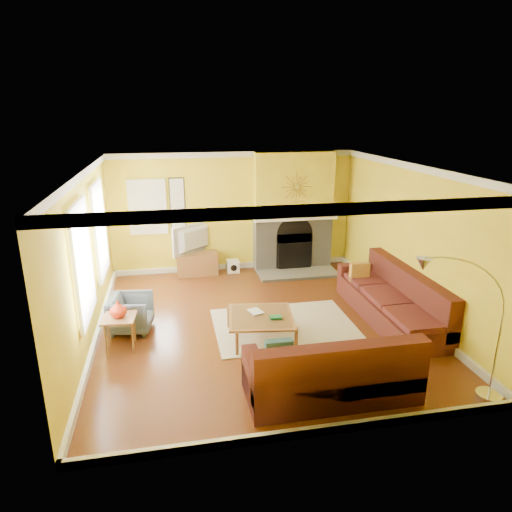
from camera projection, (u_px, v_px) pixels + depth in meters
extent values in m
cube|color=brown|center=(260.00, 324.00, 8.01)|extent=(5.50, 6.00, 0.02)
cube|color=white|center=(260.00, 167.00, 7.18)|extent=(5.50, 6.00, 0.02)
cube|color=yellow|center=(233.00, 212.00, 10.41)|extent=(5.50, 0.02, 2.70)
cube|color=yellow|center=(317.00, 332.00, 4.78)|extent=(5.50, 0.02, 2.70)
cube|color=yellow|center=(86.00, 260.00, 7.09)|extent=(0.02, 6.00, 2.70)
cube|color=yellow|center=(412.00, 241.00, 8.10)|extent=(0.02, 6.00, 2.70)
cube|color=white|center=(99.00, 230.00, 8.26)|extent=(0.06, 1.22, 1.72)
cube|color=white|center=(81.00, 262.00, 6.49)|extent=(0.06, 1.22, 1.72)
cube|color=white|center=(147.00, 207.00, 9.95)|extent=(0.82, 0.06, 1.22)
cube|color=white|center=(177.00, 204.00, 10.06)|extent=(0.34, 0.04, 1.14)
cube|color=white|center=(296.00, 218.00, 10.26)|extent=(1.92, 0.22, 0.08)
cube|color=gray|center=(298.00, 274.00, 10.35)|extent=(1.80, 0.70, 0.06)
cube|color=beige|center=(284.00, 326.00, 7.88)|extent=(2.40, 1.80, 0.02)
cube|color=#926035|center=(197.00, 264.00, 10.31)|extent=(0.91, 0.41, 0.50)
imported|color=black|center=(196.00, 239.00, 10.13)|extent=(0.99, 0.82, 0.66)
cube|color=white|center=(233.00, 266.00, 10.52)|extent=(0.28, 0.28, 0.28)
imported|color=slate|center=(131.00, 313.00, 7.66)|extent=(0.78, 0.76, 0.63)
imported|color=red|center=(118.00, 309.00, 6.95)|extent=(0.32, 0.32, 0.27)
imported|color=white|center=(250.00, 313.00, 7.42)|extent=(0.27, 0.31, 0.03)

